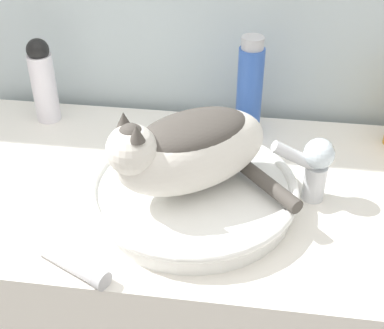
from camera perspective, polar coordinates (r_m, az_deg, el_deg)
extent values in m
cube|color=white|center=(1.42, 0.62, -16.43)|extent=(1.19, 0.61, 0.87)
cylinder|color=white|center=(1.05, 0.09, -3.23)|extent=(0.39, 0.39, 0.04)
torus|color=white|center=(1.04, 0.09, -2.32)|extent=(0.41, 0.41, 0.02)
ellipsoid|color=silver|center=(0.99, 0.10, 1.46)|extent=(0.34, 0.31, 0.14)
ellipsoid|color=#47423D|center=(0.97, 0.10, 3.42)|extent=(0.26, 0.24, 0.07)
sphere|color=silver|center=(0.92, -6.43, 1.56)|extent=(0.09, 0.09, 0.09)
sphere|color=#47423D|center=(0.91, -6.53, 2.88)|extent=(0.05, 0.05, 0.05)
cone|color=#47423D|center=(0.92, -7.30, 4.74)|extent=(0.03, 0.03, 0.03)
cone|color=#47423D|center=(0.88, -5.92, 3.34)|extent=(0.03, 0.03, 0.03)
cylinder|color=#47423D|center=(1.03, 7.21, -1.42)|extent=(0.16, 0.18, 0.03)
cylinder|color=silver|center=(1.08, 12.93, -1.87)|extent=(0.04, 0.04, 0.08)
cylinder|color=silver|center=(1.03, 11.02, 0.85)|extent=(0.10, 0.04, 0.07)
sphere|color=silver|center=(1.04, 13.41, 1.13)|extent=(0.06, 0.06, 0.06)
cylinder|color=#335BB7|center=(1.24, 6.13, 7.62)|extent=(0.06, 0.06, 0.21)
cylinder|color=#B7B7BC|center=(1.19, 6.50, 12.79)|extent=(0.05, 0.05, 0.03)
cylinder|color=silver|center=(1.35, -15.47, 7.87)|extent=(0.06, 0.06, 0.17)
sphere|color=black|center=(1.31, -16.14, 11.68)|extent=(0.05, 0.05, 0.05)
cylinder|color=silver|center=(0.95, -13.00, -10.02)|extent=(0.13, 0.09, 0.03)
cylinder|color=#B7B7BC|center=(0.91, -9.65, -12.03)|extent=(0.03, 0.04, 0.03)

